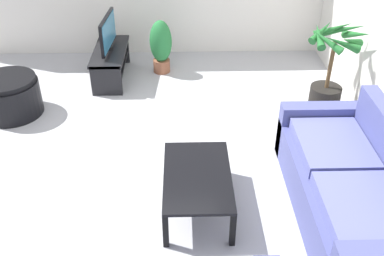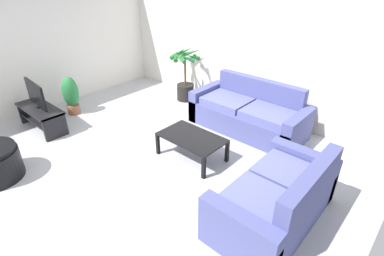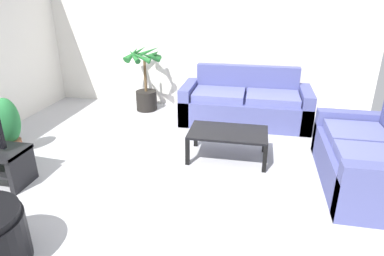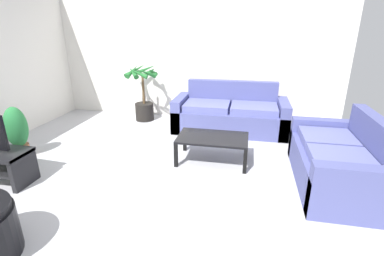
{
  "view_description": "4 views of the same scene",
  "coord_description": "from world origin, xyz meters",
  "px_view_note": "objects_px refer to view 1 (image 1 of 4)",
  "views": [
    {
      "loc": [
        3.79,
        0.76,
        2.97
      ],
      "look_at": [
        0.17,
        0.85,
        0.57
      ],
      "focal_mm": 41.5,
      "sensor_mm": 36.0,
      "label": 1
    },
    {
      "loc": [
        3.3,
        -2.06,
        2.71
      ],
      "look_at": [
        0.69,
        0.86,
        0.56
      ],
      "focal_mm": 27.65,
      "sensor_mm": 36.0,
      "label": 2
    },
    {
      "loc": [
        0.97,
        -3.1,
        2.08
      ],
      "look_at": [
        0.25,
        0.54,
        0.54
      ],
      "focal_mm": 31.06,
      "sensor_mm": 36.0,
      "label": 3
    },
    {
      "loc": [
        1.12,
        -2.89,
        1.9
      ],
      "look_at": [
        0.45,
        0.41,
        0.68
      ],
      "focal_mm": 26.27,
      "sensor_mm": 36.0,
      "label": 4
    }
  ],
  "objects_px": {
    "ottoman": "(10,96)",
    "tv_stand": "(111,59)",
    "coffee_table": "(197,178)",
    "potted_palm": "(329,75)",
    "potted_plant_small": "(161,45)",
    "tv": "(108,32)",
    "couch_main": "(353,190)"
  },
  "relations": [
    {
      "from": "ottoman",
      "to": "tv_stand",
      "type": "bearing_deg",
      "value": 130.28
    },
    {
      "from": "tv_stand",
      "to": "coffee_table",
      "type": "height_order",
      "value": "tv_stand"
    },
    {
      "from": "tv_stand",
      "to": "ottoman",
      "type": "relative_size",
      "value": 1.46
    },
    {
      "from": "potted_palm",
      "to": "coffee_table",
      "type": "bearing_deg",
      "value": -44.66
    },
    {
      "from": "coffee_table",
      "to": "potted_palm",
      "type": "bearing_deg",
      "value": 135.34
    },
    {
      "from": "tv_stand",
      "to": "coffee_table",
      "type": "relative_size",
      "value": 1.08
    },
    {
      "from": "coffee_table",
      "to": "potted_plant_small",
      "type": "distance_m",
      "value": 2.95
    },
    {
      "from": "tv",
      "to": "potted_palm",
      "type": "height_order",
      "value": "potted_palm"
    },
    {
      "from": "potted_palm",
      "to": "ottoman",
      "type": "distance_m",
      "value": 3.97
    },
    {
      "from": "couch_main",
      "to": "tv_stand",
      "type": "distance_m",
      "value": 3.84
    },
    {
      "from": "tv",
      "to": "coffee_table",
      "type": "height_order",
      "value": "tv"
    },
    {
      "from": "couch_main",
      "to": "ottoman",
      "type": "relative_size",
      "value": 2.79
    },
    {
      "from": "couch_main",
      "to": "ottoman",
      "type": "xyz_separation_m",
      "value": [
        -1.92,
        -3.68,
        -0.06
      ]
    },
    {
      "from": "tv",
      "to": "coffee_table",
      "type": "relative_size",
      "value": 0.78
    },
    {
      "from": "ottoman",
      "to": "coffee_table",
      "type": "bearing_deg",
      "value": 52.37
    },
    {
      "from": "coffee_table",
      "to": "potted_plant_small",
      "type": "height_order",
      "value": "potted_plant_small"
    },
    {
      "from": "tv_stand",
      "to": "ottoman",
      "type": "xyz_separation_m",
      "value": [
        0.97,
        -1.14,
        -0.04
      ]
    },
    {
      "from": "tv",
      "to": "coffee_table",
      "type": "xyz_separation_m",
      "value": [
        2.73,
        1.14,
        -0.35
      ]
    },
    {
      "from": "ottoman",
      "to": "potted_palm",
      "type": "bearing_deg",
      "value": 88.93
    },
    {
      "from": "couch_main",
      "to": "tv",
      "type": "distance_m",
      "value": 3.86
    },
    {
      "from": "couch_main",
      "to": "coffee_table",
      "type": "distance_m",
      "value": 1.4
    },
    {
      "from": "couch_main",
      "to": "tv",
      "type": "height_order",
      "value": "tv"
    },
    {
      "from": "potted_palm",
      "to": "potted_plant_small",
      "type": "bearing_deg",
      "value": -120.24
    },
    {
      "from": "tv",
      "to": "ottoman",
      "type": "distance_m",
      "value": 1.57
    },
    {
      "from": "couch_main",
      "to": "coffee_table",
      "type": "xyz_separation_m",
      "value": [
        -0.15,
        -1.39,
        0.04
      ]
    },
    {
      "from": "ottoman",
      "to": "tv",
      "type": "bearing_deg",
      "value": 130.2
    },
    {
      "from": "couch_main",
      "to": "tv_stand",
      "type": "xyz_separation_m",
      "value": [
        -2.88,
        -2.54,
        -0.02
      ]
    },
    {
      "from": "tv",
      "to": "potted_plant_small",
      "type": "xyz_separation_m",
      "value": [
        -0.18,
        0.71,
        -0.27
      ]
    },
    {
      "from": "potted_plant_small",
      "to": "tv_stand",
      "type": "bearing_deg",
      "value": -75.73
    },
    {
      "from": "tv_stand",
      "to": "potted_plant_small",
      "type": "height_order",
      "value": "potted_plant_small"
    },
    {
      "from": "couch_main",
      "to": "potted_palm",
      "type": "height_order",
      "value": "potted_palm"
    },
    {
      "from": "couch_main",
      "to": "ottoman",
      "type": "distance_m",
      "value": 4.15
    }
  ]
}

